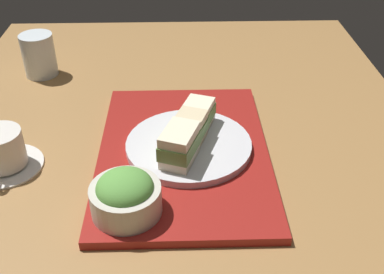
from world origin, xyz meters
TOP-DOWN VIEW (x-y plane):
  - ground_plane at (0.00, 0.00)cm, footprint 140.00×100.00cm
  - serving_tray at (1.33, -1.33)cm, footprint 45.14×30.94cm
  - sandwich_plate at (1.62, -2.29)cm, footprint 23.07×23.07cm
  - sandwich_near at (-3.57, -0.62)cm, footprint 9.42×7.76cm
  - sandwich_middle at (1.62, -2.29)cm, footprint 9.38×7.81cm
  - sandwich_far at (6.81, -3.95)cm, footprint 9.44×7.77cm
  - salad_bowl at (-14.76, 7.67)cm, footprint 10.95×10.95cm
  - coffee_cup at (-0.98, 30.75)cm, footprint 13.52×13.34cm
  - drinking_glass at (35.83, 32.68)cm, footprint 7.76×7.76cm

SIDE VIEW (x-z plane):
  - ground_plane at x=0.00cm, z-range -3.00..0.00cm
  - serving_tray at x=1.33cm, z-range 0.00..1.61cm
  - sandwich_plate at x=1.62cm, z-range 1.61..2.96cm
  - coffee_cup at x=-0.98cm, z-range -0.37..7.01cm
  - salad_bowl at x=-14.76cm, z-range 1.33..8.44cm
  - drinking_glass at x=35.83cm, z-range 0.00..10.18cm
  - sandwich_far at x=6.81cm, z-range 2.96..7.79cm
  - sandwich_middle at x=1.62cm, z-range 2.96..8.17cm
  - sandwich_near at x=-3.57cm, z-range 2.96..9.12cm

